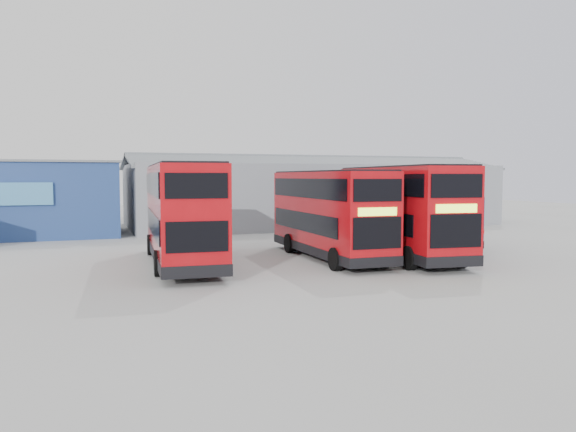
{
  "coord_description": "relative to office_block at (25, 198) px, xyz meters",
  "views": [
    {
      "loc": [
        -10.4,
        -24.09,
        4.05
      ],
      "look_at": [
        -0.75,
        2.0,
        2.1
      ],
      "focal_mm": 35.0,
      "sensor_mm": 36.0,
      "label": 1
    }
  ],
  "objects": [
    {
      "name": "single_decker_blue",
      "position": [
        23.04,
        -12.85,
        -1.09
      ],
      "size": [
        4.7,
        11.32,
        3.0
      ],
      "rotation": [
        0.0,
        0.0,
        2.94
      ],
      "color": "#0B1333",
      "rests_on": "ground"
    },
    {
      "name": "office_block",
      "position": [
        0.0,
        0.0,
        0.0
      ],
      "size": [
        12.3,
        8.32,
        5.12
      ],
      "color": "navy",
      "rests_on": "ground"
    },
    {
      "name": "double_decker_left",
      "position": [
        7.92,
        -16.42,
        -0.28
      ],
      "size": [
        3.38,
        11.09,
        4.62
      ],
      "rotation": [
        0.0,
        0.0,
        3.07
      ],
      "color": "#A7090F",
      "rests_on": "ground"
    },
    {
      "name": "double_decker_centre",
      "position": [
        15.09,
        -16.82,
        -0.42
      ],
      "size": [
        2.83,
        10.35,
        4.35
      ],
      "rotation": [
        0.0,
        0.0,
        -0.03
      ],
      "color": "#A7090F",
      "rests_on": "ground"
    },
    {
      "name": "maintenance_shed",
      "position": [
        22.0,
        2.01,
        0.02
      ],
      "size": [
        30.5,
        12.0,
        5.89
      ],
      "color": "gray",
      "rests_on": "ground"
    },
    {
      "name": "double_decker_right",
      "position": [
        18.59,
        -17.74,
        -0.3
      ],
      "size": [
        3.85,
        11.02,
        4.57
      ],
      "rotation": [
        0.0,
        0.0,
        -0.12
      ],
      "color": "#A7090F",
      "rests_on": "ground"
    },
    {
      "name": "ground_plane",
      "position": [
        14.0,
        -17.99,
        -2.58
      ],
      "size": [
        120.0,
        120.0,
        0.0
      ],
      "primitive_type": "plane",
      "color": "#9B9B96",
      "rests_on": "ground"
    }
  ]
}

